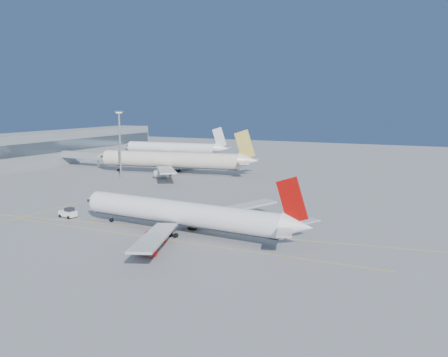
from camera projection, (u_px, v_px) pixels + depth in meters
ground at (184, 223)px, 118.93m from camera, size 500.00×500.00×0.00m
terminal at (69, 146)px, 242.97m from camera, size 18.40×110.00×15.00m
jet_bridge at (85, 155)px, 222.34m from camera, size 23.60×3.60×6.90m
taxiway_lines at (148, 212)px, 130.92m from camera, size 118.86×140.00×0.02m
airliner_virgin at (184, 214)px, 108.89m from camera, size 59.73×53.48×14.73m
airliner_etihad at (174, 160)px, 200.60m from camera, size 69.99×63.96×18.32m
airliner_third at (174, 148)px, 259.40m from camera, size 60.98×56.00×16.35m
pushback_tug at (68, 213)px, 124.91m from camera, size 4.75×3.21×2.54m
light_mast at (120, 139)px, 185.80m from camera, size 2.20×2.20×25.39m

